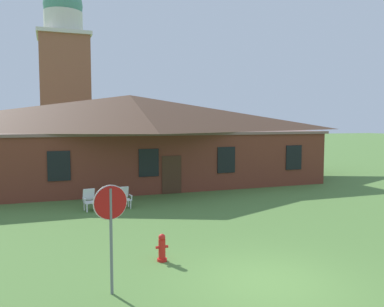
{
  "coord_description": "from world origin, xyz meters",
  "views": [
    {
      "loc": [
        -4.99,
        -8.21,
        3.96
      ],
      "look_at": [
        0.83,
        7.83,
        2.58
      ],
      "focal_mm": 36.9,
      "sensor_mm": 36.0,
      "label": 1
    }
  ],
  "objects_px": {
    "lawn_chair_by_porch": "(90,199)",
    "fire_hydrant": "(162,248)",
    "stop_sign": "(111,217)",
    "lawn_chair_left_end": "(124,197)",
    "lawn_chair_near_door": "(105,199)"
  },
  "relations": [
    {
      "from": "stop_sign",
      "to": "lawn_chair_by_porch",
      "type": "xyz_separation_m",
      "value": [
        0.37,
        9.01,
        -1.31
      ]
    },
    {
      "from": "lawn_chair_near_door",
      "to": "stop_sign",
      "type": "bearing_deg",
      "value": -96.49
    },
    {
      "from": "lawn_chair_near_door",
      "to": "lawn_chair_left_end",
      "type": "height_order",
      "value": "same"
    },
    {
      "from": "lawn_chair_by_porch",
      "to": "stop_sign",
      "type": "bearing_deg",
      "value": -92.33
    },
    {
      "from": "lawn_chair_near_door",
      "to": "fire_hydrant",
      "type": "distance_m",
      "value": 7.09
    },
    {
      "from": "lawn_chair_by_porch",
      "to": "lawn_chair_left_end",
      "type": "xyz_separation_m",
      "value": [
        1.53,
        0.02,
        0.0
      ]
    },
    {
      "from": "stop_sign",
      "to": "fire_hydrant",
      "type": "distance_m",
      "value": 2.76
    },
    {
      "from": "lawn_chair_by_porch",
      "to": "fire_hydrant",
      "type": "distance_m",
      "value": 7.45
    },
    {
      "from": "fire_hydrant",
      "to": "lawn_chair_left_end",
      "type": "bearing_deg",
      "value": 88.19
    },
    {
      "from": "lawn_chair_left_end",
      "to": "lawn_chair_by_porch",
      "type": "bearing_deg",
      "value": -179.14
    },
    {
      "from": "stop_sign",
      "to": "lawn_chair_near_door",
      "type": "xyz_separation_m",
      "value": [
        0.99,
        8.73,
        -1.31
      ]
    },
    {
      "from": "lawn_chair_left_end",
      "to": "fire_hydrant",
      "type": "bearing_deg",
      "value": -91.81
    },
    {
      "from": "stop_sign",
      "to": "lawn_chair_left_end",
      "type": "distance_m",
      "value": 9.32
    },
    {
      "from": "stop_sign",
      "to": "fire_hydrant",
      "type": "bearing_deg",
      "value": 45.2
    },
    {
      "from": "stop_sign",
      "to": "lawn_chair_left_end",
      "type": "height_order",
      "value": "stop_sign"
    }
  ]
}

